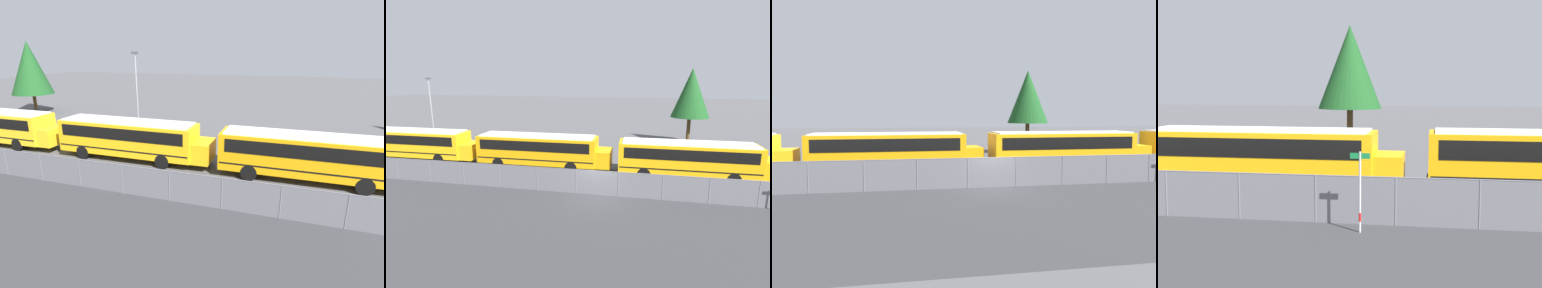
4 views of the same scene
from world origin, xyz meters
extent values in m
plane|color=#4C4C4F|center=(0.00, 0.00, 0.00)|extent=(200.00, 200.00, 0.00)
cube|color=#333335|center=(0.00, -6.00, 0.00)|extent=(151.09, 12.00, 0.01)
cube|color=#9EA0A5|center=(0.00, 0.00, 0.90)|extent=(117.09, 0.03, 1.80)
cube|color=slate|center=(0.00, -0.01, 0.90)|extent=(117.09, 0.01, 1.80)
cylinder|color=slate|center=(0.00, 0.00, 1.80)|extent=(117.09, 0.05, 0.05)
cylinder|color=slate|center=(-10.51, 0.00, 0.90)|extent=(0.07, 0.07, 1.80)
cylinder|color=slate|center=(-7.51, 0.00, 0.90)|extent=(0.07, 0.07, 1.80)
cylinder|color=slate|center=(-4.50, 0.00, 0.90)|extent=(0.07, 0.07, 1.80)
cylinder|color=slate|center=(-1.50, 0.00, 0.90)|extent=(0.07, 0.07, 1.80)
cylinder|color=slate|center=(1.50, 0.00, 0.90)|extent=(0.07, 0.07, 1.80)
cylinder|color=slate|center=(4.50, 0.00, 0.90)|extent=(0.07, 0.07, 1.80)
cylinder|color=slate|center=(7.51, 0.00, 0.90)|extent=(0.07, 0.07, 1.80)
cylinder|color=slate|center=(10.51, 0.00, 0.90)|extent=(0.07, 0.07, 1.80)
cube|color=yellow|center=(-13.16, 5.56, 1.27)|extent=(1.31, 2.38, 1.46)
cube|color=orange|center=(-6.29, 5.44, 1.76)|extent=(10.94, 2.58, 2.44)
cube|color=black|center=(-6.29, 5.44, 2.29)|extent=(10.07, 2.62, 0.88)
cube|color=black|center=(-6.29, 5.44, 1.07)|extent=(10.72, 2.61, 0.10)
cube|color=orange|center=(-0.16, 5.44, 1.27)|extent=(1.31, 2.38, 1.46)
cube|color=black|center=(-11.81, 5.44, 0.69)|extent=(0.12, 2.58, 0.24)
cube|color=silver|center=(-6.29, 5.44, 3.03)|extent=(10.40, 2.32, 0.10)
cylinder|color=black|center=(-2.90, 6.61, 0.54)|extent=(1.07, 0.28, 1.07)
cylinder|color=black|center=(-2.90, 4.27, 0.54)|extent=(1.07, 0.28, 1.07)
cylinder|color=black|center=(-9.68, 6.61, 0.54)|extent=(1.07, 0.28, 1.07)
cylinder|color=black|center=(-9.68, 4.27, 0.54)|extent=(1.07, 0.28, 1.07)
cube|color=#EDA80F|center=(6.69, 4.93, 1.76)|extent=(10.94, 2.58, 2.44)
cube|color=black|center=(6.69, 4.93, 2.29)|extent=(10.07, 2.62, 0.88)
cube|color=black|center=(6.69, 4.93, 1.07)|extent=(10.72, 2.61, 0.10)
cube|color=#EDA80F|center=(12.82, 4.93, 1.27)|extent=(1.31, 2.38, 1.46)
cube|color=black|center=(1.17, 4.93, 0.69)|extent=(0.12, 2.58, 0.24)
cube|color=silver|center=(6.69, 4.93, 3.03)|extent=(10.40, 2.32, 0.10)
cylinder|color=black|center=(10.09, 6.10, 0.54)|extent=(1.07, 0.28, 1.07)
cylinder|color=black|center=(10.09, 3.76, 0.54)|extent=(1.07, 0.28, 1.07)
cylinder|color=black|center=(3.30, 6.10, 0.54)|extent=(1.07, 0.28, 1.07)
cylinder|color=black|center=(3.30, 3.76, 0.54)|extent=(1.07, 0.28, 1.07)
cube|color=black|center=(14.56, 5.64, 0.69)|extent=(0.12, 2.58, 0.24)
cylinder|color=#51381E|center=(8.77, 18.47, 1.70)|extent=(0.44, 0.44, 3.39)
cone|color=#194C1E|center=(8.77, 18.47, 6.32)|extent=(4.51, 4.51, 5.86)
camera|label=1|loc=(-7.46, -14.13, 8.05)|focal=28.00mm
camera|label=2|loc=(2.72, -19.98, 8.35)|focal=28.00mm
camera|label=3|loc=(-5.55, -21.66, 4.43)|focal=35.00mm
camera|label=4|loc=(14.98, -19.18, 5.25)|focal=50.00mm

